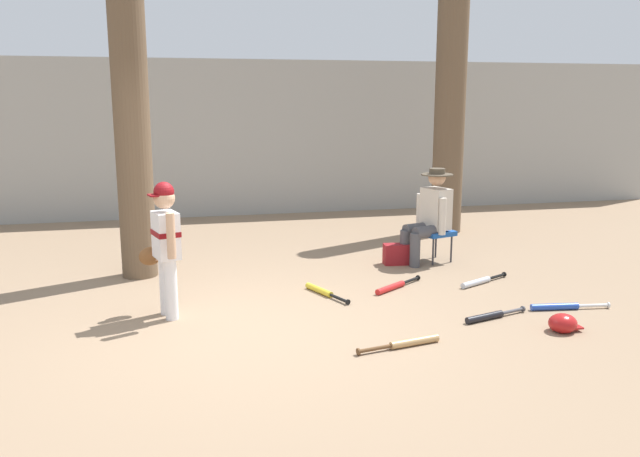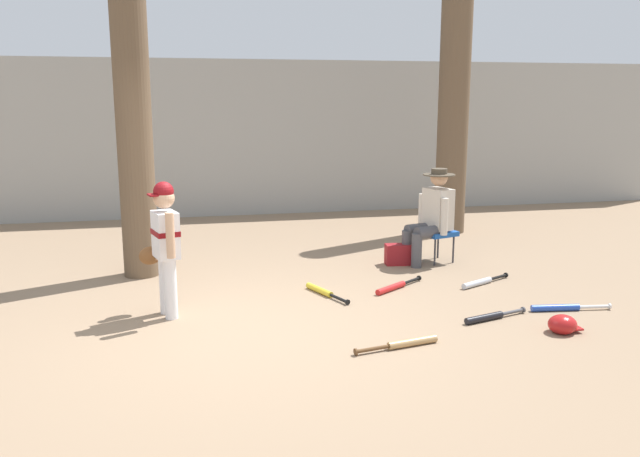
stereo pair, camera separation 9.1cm
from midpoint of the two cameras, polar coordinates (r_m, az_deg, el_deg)
The scene contains 15 objects.
ground_plane at distance 5.92m, azimuth -5.88°, elevation -9.06°, with size 60.00×60.00×0.00m, color #897056.
concrete_back_wall at distance 11.74m, azimuth -9.55°, elevation 7.80°, with size 18.00×0.36×2.73m, color #9E9E99.
tree_near_player at distance 7.74m, azimuth -15.86°, elevation 11.52°, with size 0.60×0.60×4.88m.
tree_behind_spectator at distance 10.25m, azimuth 11.88°, elevation 9.55°, with size 0.73×0.73×4.29m.
young_ballplayer at distance 6.29m, azimuth -13.11°, elevation -1.02°, with size 0.42×0.57×1.31m.
folding_stool at distance 8.41m, azimuth 10.55°, elevation -0.48°, with size 0.50×0.50×0.41m.
seated_spectator at distance 8.30m, azimuth 10.10°, elevation 1.32°, with size 0.68×0.53×1.20m.
handbag_beside_stool at distance 8.25m, azimuth 7.26°, elevation -2.27°, with size 0.34×0.18×0.26m, color maroon.
bat_blue_youth at distance 6.89m, azimuth 20.82°, elevation -6.52°, with size 0.81×0.17×0.07m.
bat_black_composite at distance 6.40m, azimuth 15.01°, elevation -7.52°, with size 0.71×0.26×0.07m.
bat_wood_tan at distance 5.60m, azimuth 8.05°, elevation -9.96°, with size 0.77×0.21×0.07m.
bat_aluminum_silver at distance 7.55m, azimuth 14.26°, elevation -4.59°, with size 0.72×0.40×0.07m.
bat_red_barrel at distance 7.19m, azimuth 6.90°, elevation -5.11°, with size 0.68×0.50×0.07m.
bat_yellow_trainer at distance 6.97m, azimuth 0.60°, elevation -5.54°, with size 0.33×0.72×0.07m.
batting_helmet_red at distance 6.26m, azimuth 20.95°, elevation -7.89°, with size 0.31×0.24×0.18m.
Camera 2 is at (-0.56, -5.53, 2.06)m, focal length 36.41 mm.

